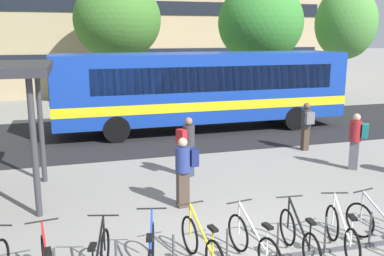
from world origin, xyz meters
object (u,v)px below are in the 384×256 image
(commuter_red_pack_0, at_px, (188,143))
(commuter_teal_pack_1, at_px, (356,138))
(parked_bicycle_black_6, at_px, (299,238))
(commuter_navy_pack_2, at_px, (184,167))
(parked_bicycle_silver_8, at_px, (382,229))
(parked_bicycle_white_5, at_px, (253,243))
(street_tree_1, at_px, (261,23))
(parked_bicycle_blue_3, at_px, (151,254))
(street_tree_0, at_px, (117,20))
(parked_bicycle_white_7, at_px, (342,233))
(city_bus, at_px, (201,88))
(street_tree_3, at_px, (346,23))
(commuter_grey_pack_3, at_px, (306,123))
(parked_bicycle_yellow_4, at_px, (202,246))

(commuter_red_pack_0, xyz_separation_m, commuter_teal_pack_1, (4.94, -0.78, -0.01))
(parked_bicycle_black_6, relative_size, commuter_navy_pack_2, 1.04)
(commuter_teal_pack_1, xyz_separation_m, commuter_navy_pack_2, (-5.62, -1.29, -0.02))
(parked_bicycle_silver_8, distance_m, commuter_navy_pack_2, 4.27)
(parked_bicycle_white_5, relative_size, commuter_red_pack_0, 1.01)
(commuter_teal_pack_1, relative_size, street_tree_1, 0.24)
(parked_bicycle_blue_3, relative_size, commuter_red_pack_0, 0.99)
(parked_bicycle_blue_3, relative_size, street_tree_0, 0.24)
(parked_bicycle_white_7, relative_size, street_tree_0, 0.24)
(city_bus, distance_m, commuter_navy_pack_2, 8.34)
(parked_bicycle_white_7, xyz_separation_m, street_tree_0, (-1.64, 18.44, 4.33))
(parked_bicycle_silver_8, xyz_separation_m, street_tree_0, (-2.47, 18.49, 4.33))
(city_bus, bearing_deg, parked_bicycle_black_6, 81.59)
(city_bus, xyz_separation_m, commuter_teal_pack_1, (2.73, -6.50, -0.80))
(street_tree_1, bearing_deg, city_bus, -131.40)
(city_bus, height_order, street_tree_3, street_tree_3)
(parked_bicycle_black_6, bearing_deg, parked_bicycle_blue_3, 91.57)
(parked_bicycle_white_5, distance_m, commuter_grey_pack_3, 8.12)
(parked_bicycle_blue_3, height_order, street_tree_0, street_tree_0)
(parked_bicycle_white_5, relative_size, parked_bicycle_black_6, 1.00)
(parked_bicycle_blue_3, bearing_deg, commuter_grey_pack_3, -33.11)
(commuter_grey_pack_3, distance_m, street_tree_3, 13.95)
(parked_bicycle_white_5, xyz_separation_m, parked_bicycle_black_6, (0.87, -0.05, 0.00))
(city_bus, relative_size, parked_bicycle_blue_3, 7.14)
(commuter_grey_pack_3, distance_m, street_tree_0, 13.38)
(commuter_grey_pack_3, bearing_deg, street_tree_3, -34.69)
(parked_bicycle_blue_3, height_order, parked_bicycle_white_7, same)
(parked_bicycle_white_7, xyz_separation_m, commuter_teal_pack_1, (3.46, 4.22, 0.59))
(parked_bicycle_white_5, xyz_separation_m, commuter_navy_pack_2, (-0.45, 2.82, 0.57))
(parked_bicycle_white_5, height_order, commuter_grey_pack_3, commuter_grey_pack_3)
(parked_bicycle_blue_3, xyz_separation_m, parked_bicycle_white_7, (3.49, -0.26, 0.00))
(parked_bicycle_silver_8, distance_m, street_tree_3, 20.63)
(parked_bicycle_white_5, xyz_separation_m, parked_bicycle_silver_8, (2.55, -0.16, 0.00))
(commuter_teal_pack_1, height_order, street_tree_1, street_tree_1)
(parked_bicycle_white_5, height_order, street_tree_1, street_tree_1)
(parked_bicycle_silver_8, bearing_deg, commuter_red_pack_0, 13.58)
(parked_bicycle_yellow_4, distance_m, commuter_navy_pack_2, 2.73)
(street_tree_0, xyz_separation_m, street_tree_1, (8.05, -1.28, -0.14))
(parked_bicycle_blue_3, xyz_separation_m, commuter_red_pack_0, (2.00, 4.74, 0.60))
(street_tree_0, distance_m, street_tree_1, 8.15)
(street_tree_1, bearing_deg, parked_bicycle_silver_8, -107.94)
(parked_bicycle_yellow_4, distance_m, commuter_red_pack_0, 4.87)
(parked_bicycle_white_5, height_order, commuter_red_pack_0, commuter_red_pack_0)
(commuter_teal_pack_1, xyz_separation_m, commuter_grey_pack_3, (-0.25, 2.34, -0.01))
(parked_bicycle_white_5, xyz_separation_m, commuter_teal_pack_1, (5.17, 4.10, 0.59))
(city_bus, xyz_separation_m, commuter_red_pack_0, (-2.21, -5.71, -0.80))
(parked_bicycle_white_7, bearing_deg, parked_bicycle_yellow_4, 98.90)
(commuter_grey_pack_3, bearing_deg, commuter_red_pack_0, 113.86)
(parked_bicycle_silver_8, bearing_deg, street_tree_3, -44.43)
(city_bus, xyz_separation_m, parked_bicycle_blue_3, (-4.21, -10.45, -1.39))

